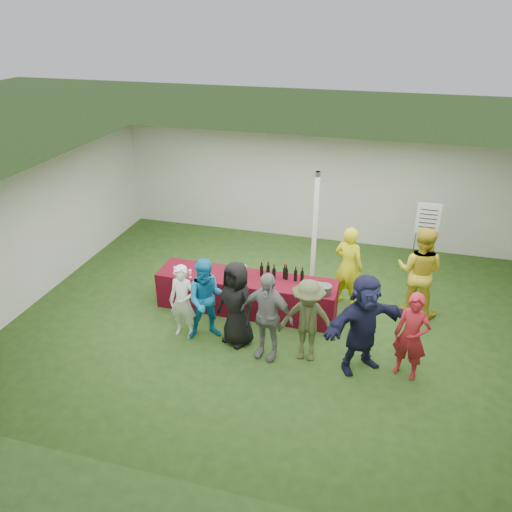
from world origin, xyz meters
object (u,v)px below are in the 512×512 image
(customer_0, at_px, (183,302))
(customer_2, at_px, (237,304))
(serving_table, at_px, (246,294))
(staff_pourer, at_px, (348,266))
(customer_1, at_px, (207,300))
(customer_4, at_px, (307,321))
(dump_bucket, at_px, (325,290))
(wine_list_sign, at_px, (427,224))
(customer_3, at_px, (267,316))
(staff_back, at_px, (419,271))
(customer_5, at_px, (363,324))
(customer_6, at_px, (411,337))

(customer_0, relative_size, customer_2, 0.89)
(serving_table, height_order, staff_pourer, staff_pourer)
(serving_table, bearing_deg, customer_0, -127.75)
(customer_1, distance_m, customer_4, 1.87)
(dump_bucket, relative_size, staff_pourer, 0.15)
(wine_list_sign, distance_m, customer_3, 4.55)
(wine_list_sign, xyz_separation_m, staff_back, (-0.13, -1.50, -0.39))
(customer_0, height_order, customer_4, customer_4)
(staff_pourer, xyz_separation_m, customer_5, (0.46, -2.02, 0.03))
(customer_5, bearing_deg, customer_0, 139.69)
(staff_pourer, relative_size, customer_0, 1.19)
(staff_back, height_order, customer_5, staff_back)
(dump_bucket, xyz_separation_m, customer_6, (1.56, -0.99, -0.06))
(customer_0, relative_size, customer_5, 0.81)
(customer_6, bearing_deg, customer_2, -164.21)
(dump_bucket, distance_m, customer_5, 1.27)
(staff_pourer, distance_m, customer_0, 3.39)
(staff_pourer, relative_size, staff_back, 0.93)
(serving_table, bearing_deg, customer_1, -111.70)
(wine_list_sign, bearing_deg, customer_6, -94.23)
(customer_0, distance_m, customer_1, 0.47)
(wine_list_sign, bearing_deg, staff_back, -94.88)
(customer_6, bearing_deg, customer_5, -160.75)
(customer_1, relative_size, customer_5, 0.90)
(staff_pourer, height_order, customer_3, staff_pourer)
(staff_pourer, xyz_separation_m, customer_4, (-0.47, -2.01, -0.08))
(customer_4, bearing_deg, staff_pourer, 76.95)
(serving_table, xyz_separation_m, staff_back, (3.28, 0.84, 0.55))
(dump_bucket, relative_size, customer_2, 0.16)
(customer_2, distance_m, customer_5, 2.24)
(customer_4, bearing_deg, serving_table, 140.10)
(wine_list_sign, relative_size, customer_4, 1.17)
(staff_pourer, xyz_separation_m, customer_3, (-1.16, -2.12, -0.03))
(staff_back, distance_m, customer_1, 4.16)
(customer_3, bearing_deg, serving_table, 129.67)
(wine_list_sign, xyz_separation_m, customer_4, (-1.96, -3.55, -0.54))
(staff_pourer, bearing_deg, staff_back, -156.35)
(dump_bucket, distance_m, customer_3, 1.38)
(wine_list_sign, height_order, customer_3, wine_list_sign)
(dump_bucket, bearing_deg, customer_2, -149.39)
(customer_1, relative_size, customer_3, 0.96)
(customer_1, bearing_deg, staff_back, 4.02)
(dump_bucket, bearing_deg, customer_1, -157.31)
(wine_list_sign, height_order, staff_back, staff_back)
(wine_list_sign, height_order, customer_0, wine_list_sign)
(staff_back, xyz_separation_m, customer_5, (-0.91, -2.06, -0.03))
(serving_table, height_order, customer_1, customer_1)
(dump_bucket, height_order, wine_list_sign, wine_list_sign)
(customer_0, bearing_deg, staff_pourer, 39.20)
(customer_5, bearing_deg, customer_6, -37.81)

